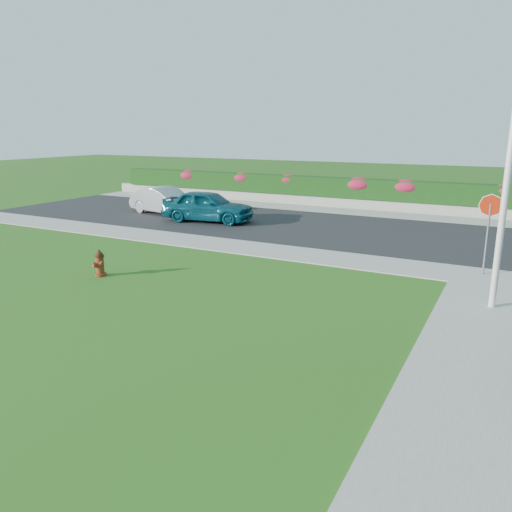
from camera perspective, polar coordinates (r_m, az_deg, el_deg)
The scene contains 18 objects.
ground at distance 11.36m, azimuth -17.23°, elevation -9.27°, with size 120.00×120.00×0.00m, color black.
street_far at distance 25.05m, azimuth -2.74°, elevation 4.18°, with size 26.00×8.00×0.04m, color black.
sidewalk_far at distance 21.60m, azimuth -11.81°, elevation 2.25°, with size 24.00×2.00×0.04m, color gray.
curb_corner at distance 16.81m, azimuth 24.91°, elevation -2.22°, with size 2.00×2.00×0.04m, color gray.
sidewalk_beyond at distance 27.93m, azimuth 9.68°, elevation 5.05°, with size 34.00×2.00×0.04m, color gray.
retaining_wall at distance 29.30m, azimuth 10.63°, elevation 5.99°, with size 34.00×0.40×0.60m, color gray.
hedge at distance 29.29m, azimuth 10.77°, elevation 7.65°, with size 32.00×0.90×1.10m, color black.
fire_hydrant at distance 16.11m, azimuth -17.44°, elevation -0.83°, with size 0.43×0.41×0.83m.
sedan_teal at distance 24.43m, azimuth -5.55°, elevation 5.72°, with size 1.79×4.46×1.52m, color #0B4757.
sedan_silver at distance 26.94m, azimuth -10.33°, elevation 6.23°, with size 1.48×4.25×1.40m, color #A2A4A9.
utility_pole at distance 13.47m, azimuth 26.61°, elevation 6.35°, with size 0.16×0.16×5.81m, color silver.
stop_sign at distance 16.68m, azimuth 25.13°, elevation 4.21°, with size 0.69×0.10×2.54m.
flower_clump_a at distance 34.16m, azimuth -7.66°, elevation 9.14°, with size 1.43×0.92×0.72m, color #B91F39.
flower_clump_b at distance 31.95m, azimuth -1.54°, elevation 8.93°, with size 1.39×0.90×0.70m, color #B91F39.
flower_clump_c at distance 30.52m, azimuth 3.73°, elevation 8.71°, with size 1.23×0.79×0.62m, color #B91F39.
flower_clump_d at distance 29.03m, azimuth 11.70°, elevation 8.03°, with size 1.57×1.01×0.78m, color #B91F39.
flower_clump_e at distance 28.41m, azimuth 16.80°, elevation 7.59°, with size 1.54×0.99×0.77m, color #B91F39.
flower_clump_f at distance 27.88m, azimuth 26.53°, elevation 6.73°, with size 1.21×0.78×0.60m, color #B91F39.
Camera 1 is at (7.57, -7.22, 4.42)m, focal length 35.00 mm.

